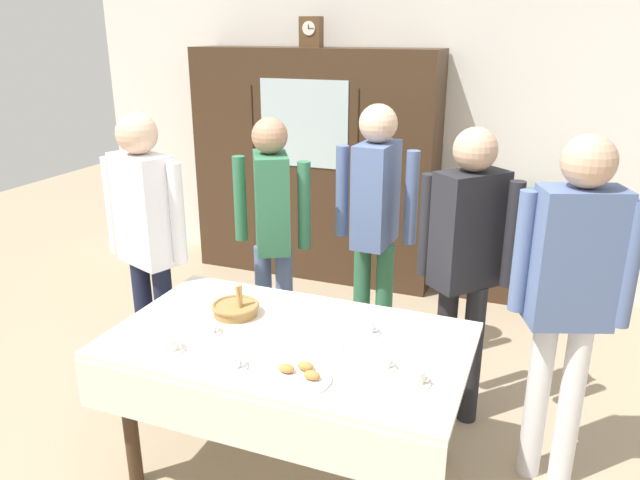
{
  "coord_description": "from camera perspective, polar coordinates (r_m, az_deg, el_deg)",
  "views": [
    {
      "loc": [
        1.06,
        -2.49,
        2.12
      ],
      "look_at": [
        0.0,
        0.2,
        1.11
      ],
      "focal_mm": 34.05,
      "sensor_mm": 36.0,
      "label": 1
    }
  ],
  "objects": [
    {
      "name": "tea_cup_far_right",
      "position": [
        2.89,
        4.38,
        -8.21
      ],
      "size": [
        0.13,
        0.13,
        0.06
      ],
      "color": "white",
      "rests_on": "dining_table"
    },
    {
      "name": "dining_table",
      "position": [
        2.89,
        -3.21,
        -11.26
      ],
      "size": [
        1.65,
        0.97,
        0.76
      ],
      "color": "#3D2819",
      "rests_on": "ground"
    },
    {
      "name": "spoon_far_right",
      "position": [
        2.94,
        -15.5,
        -9.01
      ],
      "size": [
        0.12,
        0.02,
        0.01
      ],
      "color": "silver",
      "rests_on": "dining_table"
    },
    {
      "name": "tea_cup_mid_left",
      "position": [
        2.82,
        -13.89,
        -9.54
      ],
      "size": [
        0.13,
        0.13,
        0.06
      ],
      "color": "white",
      "rests_on": "dining_table"
    },
    {
      "name": "tea_cup_mid_right",
      "position": [
        2.63,
        5.82,
        -11.3
      ],
      "size": [
        0.13,
        0.13,
        0.06
      ],
      "color": "white",
      "rests_on": "dining_table"
    },
    {
      "name": "mantel_clock",
      "position": [
        5.23,
        -0.84,
        18.97
      ],
      "size": [
        0.18,
        0.11,
        0.24
      ],
      "color": "brown",
      "rests_on": "wall_cabinet"
    },
    {
      "name": "back_wall",
      "position": [
        5.31,
        9.87,
        10.57
      ],
      "size": [
        6.4,
        0.1,
        2.7
      ],
      "primitive_type": "cube",
      "color": "silver",
      "rests_on": "ground"
    },
    {
      "name": "person_by_cabinet",
      "position": [
        2.94,
        22.52,
        -3.72
      ],
      "size": [
        0.52,
        0.31,
        1.72
      ],
      "color": "silver",
      "rests_on": "ground"
    },
    {
      "name": "tea_cup_far_left",
      "position": [
        2.94,
        -10.48,
        -8.11
      ],
      "size": [
        0.13,
        0.13,
        0.06
      ],
      "color": "white",
      "rests_on": "dining_table"
    },
    {
      "name": "person_beside_shelf",
      "position": [
        3.81,
        -4.54,
        1.86
      ],
      "size": [
        0.52,
        0.41,
        1.63
      ],
      "color": "slate",
      "rests_on": "ground"
    },
    {
      "name": "tea_cup_back_edge",
      "position": [
        2.64,
        -8.22,
        -11.24
      ],
      "size": [
        0.13,
        0.13,
        0.06
      ],
      "color": "white",
      "rests_on": "dining_table"
    },
    {
      "name": "person_near_right_end",
      "position": [
        3.6,
        -16.02,
        0.98
      ],
      "size": [
        0.52,
        0.31,
        1.7
      ],
      "color": "#191E38",
      "rests_on": "ground"
    },
    {
      "name": "person_behind_table_right",
      "position": [
        3.76,
        5.23,
        2.56
      ],
      "size": [
        0.52,
        0.37,
        1.71
      ],
      "color": "#33704C",
      "rests_on": "ground"
    },
    {
      "name": "spoon_far_left",
      "position": [
        2.8,
        1.61,
        -9.75
      ],
      "size": [
        0.12,
        0.02,
        0.01
      ],
      "color": "silver",
      "rests_on": "dining_table"
    },
    {
      "name": "person_behind_table_left",
      "position": [
        3.28,
        13.63,
        -1.02
      ],
      "size": [
        0.52,
        0.4,
        1.67
      ],
      "color": "#232328",
      "rests_on": "ground"
    },
    {
      "name": "bookshelf_low",
      "position": [
        5.19,
        18.31,
        -0.9
      ],
      "size": [
        1.13,
        0.35,
        0.85
      ],
      "color": "#3D2819",
      "rests_on": "ground"
    },
    {
      "name": "wall_cabinet",
      "position": [
        5.35,
        -0.55,
        7.0
      ],
      "size": [
        2.14,
        0.46,
        1.98
      ],
      "color": "#3D2819",
      "rests_on": "ground"
    },
    {
      "name": "bread_basket",
      "position": [
        3.09,
        -7.94,
        -6.36
      ],
      "size": [
        0.24,
        0.24,
        0.16
      ],
      "color": "#9E7542",
      "rests_on": "dining_table"
    },
    {
      "name": "spoon_near_left",
      "position": [
        2.76,
        -5.11,
        -10.22
      ],
      "size": [
        0.12,
        0.02,
        0.01
      ],
      "color": "silver",
      "rests_on": "dining_table"
    },
    {
      "name": "tea_cup_center",
      "position": [
        2.54,
        8.99,
        -12.65
      ],
      "size": [
        0.13,
        0.13,
        0.06
      ],
      "color": "white",
      "rests_on": "dining_table"
    },
    {
      "name": "pastry_plate",
      "position": [
        2.55,
        -1.99,
        -12.61
      ],
      "size": [
        0.28,
        0.28,
        0.05
      ],
      "color": "white",
      "rests_on": "dining_table"
    },
    {
      "name": "book_stack",
      "position": [
        5.05,
        18.86,
        4.09
      ],
      "size": [
        0.17,
        0.23,
        0.08
      ],
      "color": "#99332D",
      "rests_on": "bookshelf_low"
    },
    {
      "name": "ground_plane",
      "position": [
        3.44,
        -1.29,
        -18.89
      ],
      "size": [
        12.0,
        12.0,
        0.0
      ],
      "primitive_type": "plane",
      "color": "tan",
      "rests_on": "ground"
    }
  ]
}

